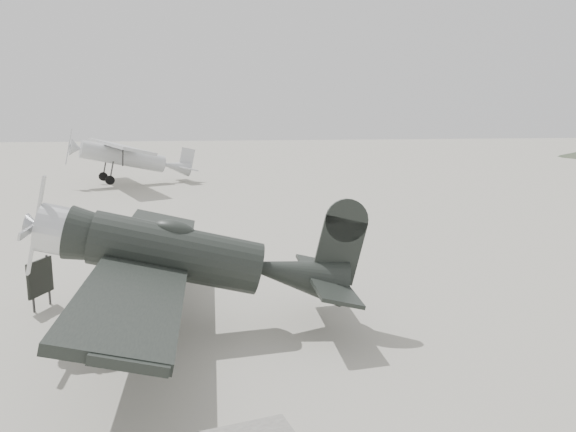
{
  "coord_description": "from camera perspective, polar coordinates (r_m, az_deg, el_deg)",
  "views": [
    {
      "loc": [
        -2.14,
        -17.23,
        5.3
      ],
      "look_at": [
        0.63,
        2.47,
        1.5
      ],
      "focal_mm": 35.0,
      "sensor_mm": 36.0,
      "label": 1
    }
  ],
  "objects": [
    {
      "name": "highwing_monoplane",
      "position": [
        41.35,
        -15.9,
        6.09
      ],
      "size": [
        8.84,
        12.21,
        3.5
      ],
      "rotation": [
        0.0,
        0.23,
        0.35
      ],
      "color": "#A8ABAD",
      "rests_on": "ground"
    },
    {
      "name": "ground",
      "position": [
        18.16,
        -0.89,
        -6.16
      ],
      "size": [
        160.0,
        160.0,
        0.0
      ],
      "primitive_type": "plane",
      "color": "gray",
      "rests_on": "ground"
    },
    {
      "name": "sign_board",
      "position": [
        16.52,
        -23.89,
        -5.81
      ],
      "size": [
        0.43,
        0.92,
        1.4
      ],
      "rotation": [
        0.0,
        0.0,
        -0.39
      ],
      "color": "#333333",
      "rests_on": "ground"
    },
    {
      "name": "lowwing_monoplane",
      "position": [
        13.5,
        -9.67,
        -4.14
      ],
      "size": [
        7.76,
        10.75,
        3.5
      ],
      "rotation": [
        0.0,
        0.24,
        -0.01
      ],
      "color": "black",
      "rests_on": "ground"
    }
  ]
}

